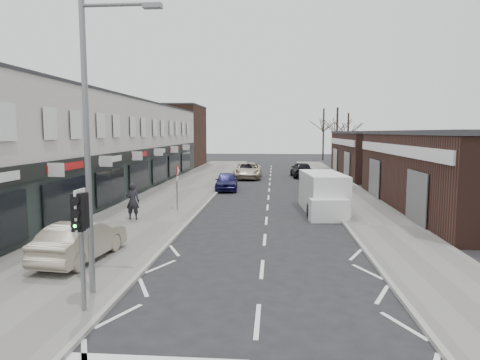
% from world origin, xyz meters
% --- Properties ---
extents(ground, '(160.00, 160.00, 0.00)m').
position_xyz_m(ground, '(0.00, 0.00, 0.00)').
color(ground, black).
rests_on(ground, ground).
extents(pavement_left, '(5.50, 64.00, 0.12)m').
position_xyz_m(pavement_left, '(-6.75, 22.00, 0.06)').
color(pavement_left, slate).
rests_on(pavement_left, ground).
extents(pavement_right, '(3.50, 64.00, 0.12)m').
position_xyz_m(pavement_right, '(5.75, 22.00, 0.06)').
color(pavement_right, slate).
rests_on(pavement_right, ground).
extents(shop_terrace_left, '(8.00, 41.00, 7.10)m').
position_xyz_m(shop_terrace_left, '(-13.50, 19.50, 3.55)').
color(shop_terrace_left, beige).
rests_on(shop_terrace_left, ground).
extents(brick_block_far, '(8.00, 10.00, 8.00)m').
position_xyz_m(brick_block_far, '(-13.50, 45.00, 4.00)').
color(brick_block_far, '#43261C').
rests_on(brick_block_far, ground).
extents(right_unit_near, '(10.00, 18.00, 4.50)m').
position_xyz_m(right_unit_near, '(12.50, 14.00, 2.25)').
color(right_unit_near, '#391F1A').
rests_on(right_unit_near, ground).
extents(right_unit_far, '(10.00, 16.00, 4.50)m').
position_xyz_m(right_unit_far, '(12.50, 34.00, 2.25)').
color(right_unit_far, '#391F1A').
rests_on(right_unit_far, ground).
extents(tree_far_a, '(3.60, 3.60, 8.00)m').
position_xyz_m(tree_far_a, '(9.00, 48.00, 0.00)').
color(tree_far_a, '#382D26').
rests_on(tree_far_a, ground).
extents(tree_far_b, '(3.60, 3.60, 7.50)m').
position_xyz_m(tree_far_b, '(11.50, 54.00, 0.00)').
color(tree_far_b, '#382D26').
rests_on(tree_far_b, ground).
extents(tree_far_c, '(3.60, 3.60, 8.50)m').
position_xyz_m(tree_far_c, '(8.50, 60.00, 0.00)').
color(tree_far_c, '#382D26').
rests_on(tree_far_c, ground).
extents(traffic_light, '(0.28, 0.60, 3.10)m').
position_xyz_m(traffic_light, '(-4.40, -2.02, 2.41)').
color(traffic_light, slate).
rests_on(traffic_light, pavement_left).
extents(street_lamp, '(2.23, 0.22, 8.00)m').
position_xyz_m(street_lamp, '(-4.53, -0.80, 4.62)').
color(street_lamp, slate).
rests_on(street_lamp, pavement_left).
extents(warning_sign, '(0.12, 0.80, 2.70)m').
position_xyz_m(warning_sign, '(-5.16, 12.00, 2.20)').
color(warning_sign, slate).
rests_on(warning_sign, pavement_left).
extents(white_van, '(2.51, 5.99, 2.27)m').
position_xyz_m(white_van, '(3.24, 12.72, 1.07)').
color(white_van, white).
rests_on(white_van, ground).
extents(sedan_on_pavement, '(1.92, 4.35, 1.39)m').
position_xyz_m(sedan_on_pavement, '(-6.39, 2.18, 0.81)').
color(sedan_on_pavement, gray).
rests_on(sedan_on_pavement, pavement_left).
extents(pedestrian, '(0.72, 0.49, 1.90)m').
position_xyz_m(pedestrian, '(-6.89, 9.21, 1.07)').
color(pedestrian, black).
rests_on(pedestrian, pavement_left).
extents(parked_car_left_a, '(2.00, 4.35, 1.45)m').
position_xyz_m(parked_car_left_a, '(-3.40, 21.60, 0.72)').
color(parked_car_left_a, '#171644').
rests_on(parked_car_left_a, ground).
extents(parked_car_left_b, '(2.17, 4.67, 1.32)m').
position_xyz_m(parked_car_left_b, '(-2.45, 30.26, 0.66)').
color(parked_car_left_b, black).
rests_on(parked_car_left_b, ground).
extents(parked_car_left_c, '(2.60, 5.63, 1.56)m').
position_xyz_m(parked_car_left_c, '(-2.21, 30.48, 0.78)').
color(parked_car_left_c, '#BFB299').
rests_on(parked_car_left_c, ground).
extents(parked_car_right_a, '(1.57, 4.14, 1.35)m').
position_xyz_m(parked_car_right_a, '(3.50, 21.08, 0.67)').
color(parked_car_right_a, silver).
rests_on(parked_car_right_a, ground).
extents(parked_car_right_b, '(2.26, 4.84, 1.60)m').
position_xyz_m(parked_car_right_b, '(3.18, 32.06, 0.80)').
color(parked_car_right_b, black).
rests_on(parked_car_right_b, ground).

